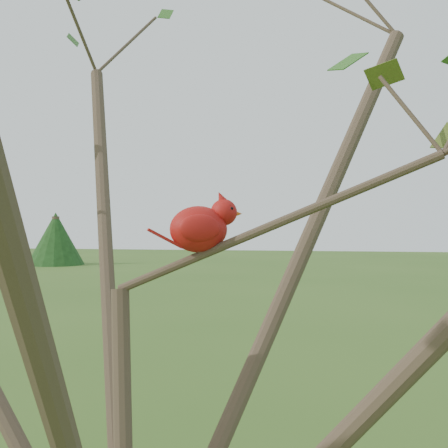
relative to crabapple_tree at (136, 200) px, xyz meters
name	(u,v)px	position (x,y,z in m)	size (l,w,h in m)	color
crabapple_tree	(136,200)	(0.00, 0.00, 0.00)	(2.35, 2.05, 2.95)	#3C2B20
cardinal	(202,227)	(0.09, 0.11, -0.05)	(0.18, 0.12, 0.13)	#A61A0E
distant_trees	(233,238)	(-3.46, 22.92, -0.73)	(41.14, 15.09, 2.98)	#3C2B20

